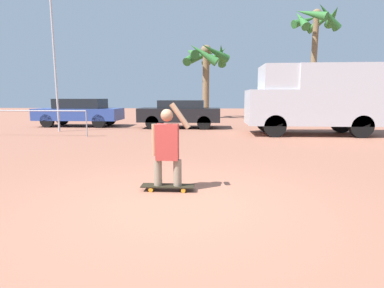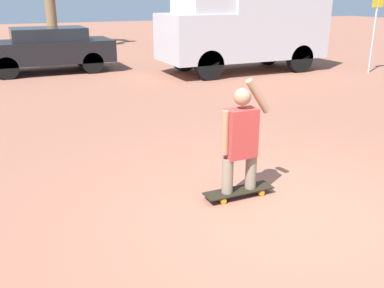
{
  "view_description": "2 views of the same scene",
  "coord_description": "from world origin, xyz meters",
  "px_view_note": "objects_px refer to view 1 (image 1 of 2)",
  "views": [
    {
      "loc": [
        0.5,
        -4.3,
        1.58
      ],
      "look_at": [
        0.13,
        1.15,
        0.73
      ],
      "focal_mm": 28.0,
      "sensor_mm": 36.0,
      "label": 1
    },
    {
      "loc": [
        -2.83,
        -3.58,
        2.41
      ],
      "look_at": [
        -0.53,
        1.42,
        0.5
      ],
      "focal_mm": 40.0,
      "sensor_mm": 36.0,
      "label": 2
    }
  ],
  "objects_px": {
    "skateboard": "(168,186)",
    "palm_tree_center_background": "(206,59)",
    "flagpole": "(55,47)",
    "person_skateboarder": "(167,144)",
    "camper_van": "(315,97)",
    "parked_car_blue": "(80,112)",
    "parked_car_black": "(180,113)",
    "palm_tree_near_van": "(316,28)"
  },
  "relations": [
    {
      "from": "palm_tree_center_background",
      "to": "parked_car_black",
      "type": "bearing_deg",
      "value": -98.76
    },
    {
      "from": "camper_van",
      "to": "palm_tree_center_background",
      "type": "relative_size",
      "value": 0.97
    },
    {
      "from": "skateboard",
      "to": "parked_car_black",
      "type": "xyz_separation_m",
      "value": [
        -0.94,
        10.75,
        0.71
      ]
    },
    {
      "from": "palm_tree_center_background",
      "to": "flagpole",
      "type": "height_order",
      "value": "flagpole"
    },
    {
      "from": "person_skateboarder",
      "to": "palm_tree_near_van",
      "type": "xyz_separation_m",
      "value": [
        7.27,
        15.49,
        5.16
      ]
    },
    {
      "from": "flagpole",
      "to": "parked_car_black",
      "type": "bearing_deg",
      "value": 20.9
    },
    {
      "from": "parked_car_black",
      "to": "camper_van",
      "type": "bearing_deg",
      "value": -22.82
    },
    {
      "from": "parked_car_black",
      "to": "parked_car_blue",
      "type": "xyz_separation_m",
      "value": [
        -5.65,
        0.5,
        0.03
      ]
    },
    {
      "from": "parked_car_blue",
      "to": "person_skateboarder",
      "type": "bearing_deg",
      "value": -59.64
    },
    {
      "from": "parked_car_black",
      "to": "parked_car_blue",
      "type": "distance_m",
      "value": 5.67
    },
    {
      "from": "parked_car_blue",
      "to": "palm_tree_center_background",
      "type": "relative_size",
      "value": 0.82
    },
    {
      "from": "skateboard",
      "to": "palm_tree_center_background",
      "type": "bearing_deg",
      "value": 89.32
    },
    {
      "from": "skateboard",
      "to": "palm_tree_near_van",
      "type": "height_order",
      "value": "palm_tree_near_van"
    },
    {
      "from": "camper_van",
      "to": "flagpole",
      "type": "bearing_deg",
      "value": 177.8
    },
    {
      "from": "skateboard",
      "to": "person_skateboarder",
      "type": "relative_size",
      "value": 0.65
    },
    {
      "from": "person_skateboarder",
      "to": "parked_car_blue",
      "type": "distance_m",
      "value": 13.04
    },
    {
      "from": "palm_tree_near_van",
      "to": "flagpole",
      "type": "bearing_deg",
      "value": -153.47
    },
    {
      "from": "parked_car_blue",
      "to": "parked_car_black",
      "type": "bearing_deg",
      "value": -5.06
    },
    {
      "from": "camper_van",
      "to": "palm_tree_center_background",
      "type": "distance_m",
      "value": 11.53
    },
    {
      "from": "skateboard",
      "to": "camper_van",
      "type": "height_order",
      "value": "camper_van"
    },
    {
      "from": "flagpole",
      "to": "person_skateboarder",
      "type": "bearing_deg",
      "value": -53.51
    },
    {
      "from": "palm_tree_near_van",
      "to": "palm_tree_center_background",
      "type": "relative_size",
      "value": 1.3
    },
    {
      "from": "flagpole",
      "to": "palm_tree_center_background",
      "type": "bearing_deg",
      "value": 55.44
    },
    {
      "from": "parked_car_black",
      "to": "palm_tree_center_background",
      "type": "height_order",
      "value": "palm_tree_center_background"
    },
    {
      "from": "parked_car_blue",
      "to": "palm_tree_center_background",
      "type": "height_order",
      "value": "palm_tree_center_background"
    },
    {
      "from": "person_skateboarder",
      "to": "palm_tree_center_background",
      "type": "bearing_deg",
      "value": 89.32
    },
    {
      "from": "skateboard",
      "to": "flagpole",
      "type": "bearing_deg",
      "value": 126.5
    },
    {
      "from": "palm_tree_center_background",
      "to": "skateboard",
      "type": "bearing_deg",
      "value": -90.68
    },
    {
      "from": "parked_car_blue",
      "to": "skateboard",
      "type": "bearing_deg",
      "value": -59.64
    },
    {
      "from": "skateboard",
      "to": "palm_tree_center_background",
      "type": "xyz_separation_m",
      "value": [
        0.22,
        18.28,
        4.38
      ]
    },
    {
      "from": "parked_car_black",
      "to": "flagpole",
      "type": "bearing_deg",
      "value": -159.1
    },
    {
      "from": "palm_tree_near_van",
      "to": "skateboard",
      "type": "bearing_deg",
      "value": -115.14
    },
    {
      "from": "person_skateboarder",
      "to": "parked_car_blue",
      "type": "bearing_deg",
      "value": 120.36
    },
    {
      "from": "person_skateboarder",
      "to": "flagpole",
      "type": "xyz_separation_m",
      "value": [
        -6.41,
        8.66,
        3.06
      ]
    },
    {
      "from": "person_skateboarder",
      "to": "camper_van",
      "type": "relative_size",
      "value": 0.26
    },
    {
      "from": "parked_car_black",
      "to": "person_skateboarder",
      "type": "bearing_deg",
      "value": -84.99
    },
    {
      "from": "skateboard",
      "to": "parked_car_blue",
      "type": "xyz_separation_m",
      "value": [
        -6.59,
        11.25,
        0.74
      ]
    },
    {
      "from": "camper_van",
      "to": "parked_car_blue",
      "type": "distance_m",
      "value": 12.07
    },
    {
      "from": "skateboard",
      "to": "parked_car_blue",
      "type": "bearing_deg",
      "value": 120.36
    },
    {
      "from": "parked_car_blue",
      "to": "flagpole",
      "type": "xyz_separation_m",
      "value": [
        0.18,
        -2.59,
        3.05
      ]
    },
    {
      "from": "parked_car_blue",
      "to": "flagpole",
      "type": "relative_size",
      "value": 0.66
    },
    {
      "from": "person_skateboarder",
      "to": "palm_tree_center_background",
      "type": "relative_size",
      "value": 0.25
    }
  ]
}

